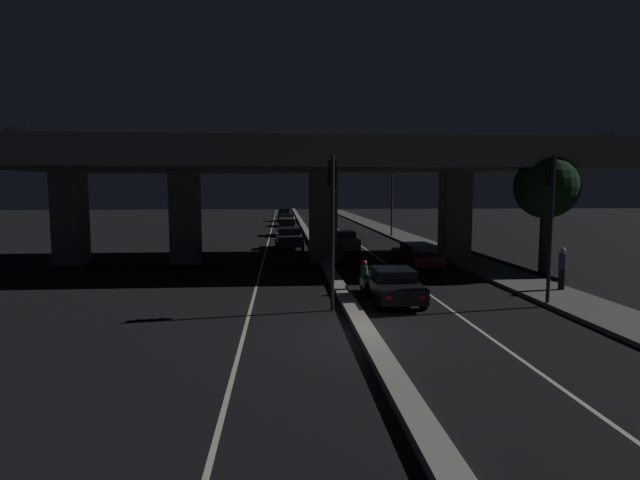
% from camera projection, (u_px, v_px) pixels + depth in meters
% --- Properties ---
extents(ground_plane, '(200.00, 200.00, 0.00)m').
position_uv_depth(ground_plane, '(365.00, 334.00, 15.48)').
color(ground_plane, black).
extents(lane_line_left_inner, '(0.12, 126.00, 0.00)m').
position_uv_depth(lane_line_left_inner, '(270.00, 235.00, 49.92)').
color(lane_line_left_inner, beige).
rests_on(lane_line_left_inner, ground_plane).
extents(lane_line_right_inner, '(0.12, 126.00, 0.00)m').
position_uv_depth(lane_line_right_inner, '(344.00, 234.00, 50.49)').
color(lane_line_right_inner, beige).
rests_on(lane_line_right_inner, ground_plane).
extents(median_divider, '(0.60, 126.00, 0.24)m').
position_uv_depth(median_divider, '(307.00, 233.00, 50.19)').
color(median_divider, gray).
rests_on(median_divider, ground_plane).
extents(sidewalk_right, '(2.69, 126.00, 0.16)m').
position_uv_depth(sidewalk_right, '(412.00, 240.00, 43.92)').
color(sidewalk_right, '#5B5956').
rests_on(sidewalk_right, ground_plane).
extents(elevated_overpass, '(37.18, 13.03, 8.08)m').
position_uv_depth(elevated_overpass, '(318.00, 162.00, 30.70)').
color(elevated_overpass, slate).
rests_on(elevated_overpass, ground_plane).
extents(traffic_light_left_of_median, '(0.30, 0.49, 5.73)m').
position_uv_depth(traffic_light_left_of_median, '(332.00, 206.00, 18.22)').
color(traffic_light_left_of_median, black).
rests_on(traffic_light_left_of_median, ground_plane).
extents(traffic_light_right_of_median, '(0.30, 0.49, 5.77)m').
position_uv_depth(traffic_light_right_of_median, '(550.00, 205.00, 18.84)').
color(traffic_light_right_of_median, black).
rests_on(traffic_light_right_of_median, ground_plane).
extents(street_lamp, '(2.61, 0.32, 7.44)m').
position_uv_depth(street_lamp, '(388.00, 190.00, 46.69)').
color(street_lamp, '#2D2D30').
rests_on(street_lamp, ground_plane).
extents(car_black_lead, '(1.95, 4.62, 1.35)m').
position_uv_depth(car_black_lead, '(393.00, 284.00, 20.00)').
color(car_black_lead, black).
rests_on(car_black_lead, ground_plane).
extents(car_dark_red_second, '(2.04, 4.88, 1.40)m').
position_uv_depth(car_dark_red_second, '(417.00, 255.00, 28.80)').
color(car_dark_red_second, '#591414').
rests_on(car_dark_red_second, ground_plane).
extents(car_silver_third, '(2.12, 4.61, 1.50)m').
position_uv_depth(car_silver_third, '(343.00, 241.00, 36.02)').
color(car_silver_third, gray).
rests_on(car_silver_third, ground_plane).
extents(car_grey_lead_oncoming, '(2.17, 4.34, 1.57)m').
position_uv_depth(car_grey_lead_oncoming, '(289.00, 238.00, 37.82)').
color(car_grey_lead_oncoming, '#515459').
rests_on(car_grey_lead_oncoming, ground_plane).
extents(car_dark_red_second_oncoming, '(1.87, 4.04, 1.63)m').
position_uv_depth(car_dark_red_second_oncoming, '(287.00, 227.00, 48.75)').
color(car_dark_red_second_oncoming, '#591414').
rests_on(car_dark_red_second_oncoming, ground_plane).
extents(car_white_third_oncoming, '(2.14, 4.23, 1.49)m').
position_uv_depth(car_white_third_oncoming, '(287.00, 220.00, 61.49)').
color(car_white_third_oncoming, silver).
rests_on(car_white_third_oncoming, ground_plane).
extents(car_black_fourth_oncoming, '(1.90, 3.99, 1.78)m').
position_uv_depth(car_black_fourth_oncoming, '(284.00, 215.00, 71.43)').
color(car_black_fourth_oncoming, black).
rests_on(car_black_fourth_oncoming, ground_plane).
extents(motorcycle_white_filtering_near, '(0.32, 1.89, 1.46)m').
position_uv_depth(motorcycle_white_filtering_near, '(364.00, 280.00, 21.44)').
color(motorcycle_white_filtering_near, black).
rests_on(motorcycle_white_filtering_near, ground_plane).
extents(motorcycle_blue_filtering_mid, '(0.32, 1.73, 1.44)m').
position_uv_depth(motorcycle_blue_filtering_mid, '(340.00, 255.00, 29.41)').
color(motorcycle_blue_filtering_mid, black).
rests_on(motorcycle_blue_filtering_mid, ground_plane).
extents(motorcycle_black_filtering_far, '(0.34, 1.97, 1.37)m').
position_uv_depth(motorcycle_black_filtering_far, '(329.00, 242.00, 37.43)').
color(motorcycle_black_filtering_far, black).
rests_on(motorcycle_black_filtering_far, ground_plane).
extents(pedestrian_on_sidewalk, '(0.31, 0.31, 1.82)m').
position_uv_depth(pedestrian_on_sidewalk, '(562.00, 268.00, 21.55)').
color(pedestrian_on_sidewalk, black).
rests_on(pedestrian_on_sidewalk, sidewalk_right).
extents(roadside_tree_kerbside_near, '(3.30, 3.30, 6.28)m').
position_uv_depth(roadside_tree_kerbside_near, '(546.00, 188.00, 25.93)').
color(roadside_tree_kerbside_near, '#2D2116').
rests_on(roadside_tree_kerbside_near, ground_plane).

